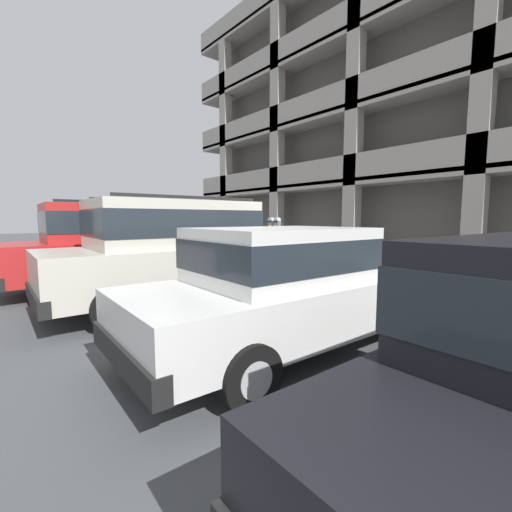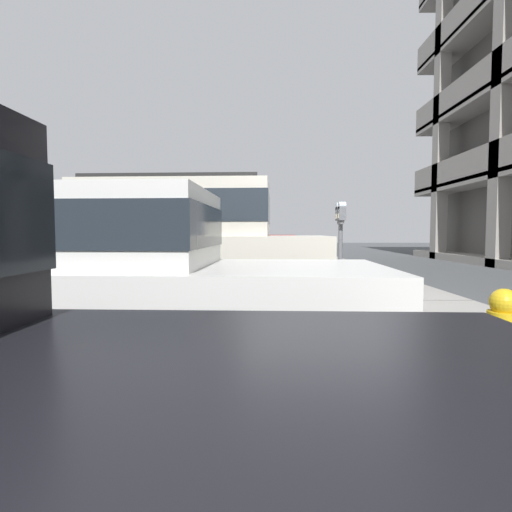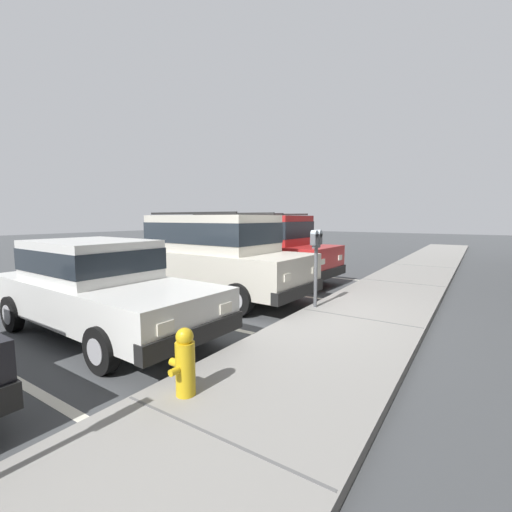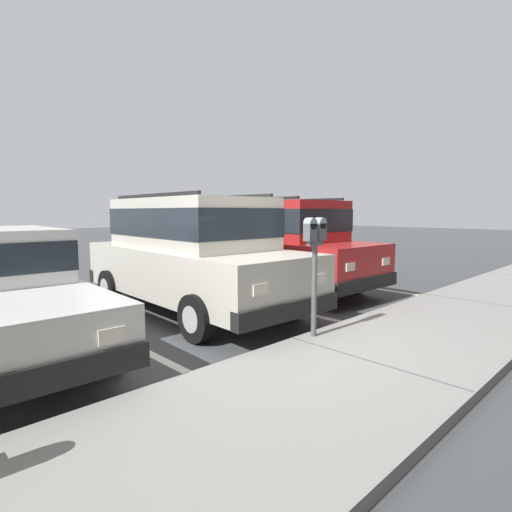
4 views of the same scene
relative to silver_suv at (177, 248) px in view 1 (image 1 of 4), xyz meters
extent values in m
cube|color=#444749|center=(0.18, 2.25, -1.14)|extent=(80.00, 80.00, 0.10)
cube|color=gray|center=(0.18, 3.55, -1.03)|extent=(40.00, 2.20, 0.12)
cube|color=#606060|center=(-7.82, 3.55, -0.97)|extent=(0.03, 2.16, 0.00)
cube|color=#606060|center=(-3.82, 3.55, -0.97)|extent=(0.03, 2.16, 0.00)
cube|color=#606060|center=(0.18, 3.55, -0.97)|extent=(0.03, 2.16, 0.00)
cube|color=#606060|center=(4.18, 3.55, -0.97)|extent=(0.03, 2.16, 0.00)
cube|color=silver|center=(-4.19, 0.85, -1.08)|extent=(0.12, 4.80, 0.01)
cube|color=silver|center=(-1.28, 0.85, -1.08)|extent=(0.12, 4.80, 0.01)
cube|color=silver|center=(1.63, 0.85, -1.08)|extent=(0.12, 4.80, 0.01)
cube|color=silver|center=(4.54, 0.85, -1.08)|extent=(0.12, 4.80, 0.01)
cube|color=beige|center=(0.00, 0.02, -0.36)|extent=(2.00, 4.76, 0.80)
cube|color=beige|center=(0.00, -0.03, 0.46)|extent=(1.72, 2.97, 0.84)
cube|color=#232B33|center=(0.00, -0.03, 0.48)|extent=(1.75, 2.99, 0.46)
cube|color=black|center=(0.08, 2.33, -0.64)|extent=(1.88, 0.23, 0.24)
cube|color=black|center=(-0.08, -2.29, -0.64)|extent=(1.88, 0.23, 0.24)
cube|color=silver|center=(0.65, 2.36, -0.28)|extent=(0.24, 0.04, 0.14)
cube|color=silver|center=(-0.49, 2.40, -0.28)|extent=(0.24, 0.04, 0.14)
cylinder|color=black|center=(0.95, 1.45, -0.76)|extent=(0.22, 0.67, 0.66)
cylinder|color=#B2B2B7|center=(0.95, 1.45, -0.76)|extent=(0.23, 0.37, 0.36)
cylinder|color=black|center=(-0.85, 1.51, -0.76)|extent=(0.22, 0.67, 0.66)
cylinder|color=#B2B2B7|center=(-0.85, 1.51, -0.76)|extent=(0.23, 0.37, 0.36)
cylinder|color=black|center=(0.85, -1.47, -0.76)|extent=(0.22, 0.67, 0.66)
cylinder|color=#B2B2B7|center=(0.85, -1.47, -0.76)|extent=(0.23, 0.37, 0.36)
cylinder|color=black|center=(-0.95, -1.40, -0.76)|extent=(0.22, 0.67, 0.66)
cylinder|color=#B2B2B7|center=(-0.95, -1.40, -0.76)|extent=(0.23, 0.37, 0.36)
cube|color=black|center=(0.69, -0.05, 0.92)|extent=(0.14, 2.62, 0.05)
cube|color=black|center=(-0.69, 0.00, 0.92)|extent=(0.14, 2.62, 0.05)
cube|color=red|center=(-2.51, -0.31, -0.36)|extent=(2.04, 4.78, 0.80)
cube|color=red|center=(-2.52, -0.36, 0.46)|extent=(1.74, 2.98, 0.84)
cube|color=#232B33|center=(-2.52, -0.36, 0.48)|extent=(1.77, 3.01, 0.46)
cube|color=black|center=(-2.41, 2.00, -0.64)|extent=(1.88, 0.24, 0.24)
cube|color=silver|center=(-1.84, 2.02, -0.28)|extent=(0.24, 0.04, 0.14)
cube|color=silver|center=(-2.98, 2.07, -0.28)|extent=(0.24, 0.04, 0.14)
cylinder|color=black|center=(-1.55, 1.10, -0.76)|extent=(0.23, 0.67, 0.66)
cylinder|color=#B2B2B7|center=(-1.55, 1.10, -0.76)|extent=(0.24, 0.37, 0.36)
cylinder|color=black|center=(-3.35, 1.18, -0.76)|extent=(0.23, 0.67, 0.66)
cylinder|color=#B2B2B7|center=(-3.35, 1.18, -0.76)|extent=(0.24, 0.37, 0.36)
cylinder|color=black|center=(-1.68, -1.81, -0.76)|extent=(0.23, 0.67, 0.66)
cylinder|color=#B2B2B7|center=(-1.68, -1.81, -0.76)|extent=(0.24, 0.37, 0.36)
cylinder|color=black|center=(-3.48, -1.73, -0.76)|extent=(0.23, 0.67, 0.66)
cylinder|color=#B2B2B7|center=(-3.48, -1.73, -0.76)|extent=(0.24, 0.37, 0.36)
cube|color=black|center=(-1.83, -0.39, 0.92)|extent=(0.16, 2.62, 0.05)
cube|color=black|center=(-3.20, -0.33, 0.92)|extent=(0.16, 2.62, 0.05)
cube|color=silver|center=(2.98, 0.17, -0.49)|extent=(1.87, 4.46, 0.60)
cube|color=silver|center=(2.97, -0.13, 0.13)|extent=(1.57, 2.04, 0.64)
cube|color=#232B33|center=(2.97, -0.13, 0.15)|extent=(1.60, 2.06, 0.35)
cube|color=black|center=(3.07, 2.33, -0.67)|extent=(1.74, 0.23, 0.24)
cube|color=black|center=(2.90, -1.98, -0.67)|extent=(1.74, 0.23, 0.24)
cube|color=silver|center=(3.59, 2.36, -0.43)|extent=(0.24, 0.04, 0.14)
cube|color=silver|center=(2.54, 2.40, -0.43)|extent=(0.24, 0.04, 0.14)
cylinder|color=black|center=(3.87, 1.51, -0.79)|extent=(0.18, 0.61, 0.60)
cylinder|color=#B2B2B7|center=(3.87, 1.51, -0.79)|extent=(0.19, 0.34, 0.33)
cylinder|color=black|center=(2.20, 1.57, -0.79)|extent=(0.18, 0.61, 0.60)
cylinder|color=#B2B2B7|center=(2.20, 1.57, -0.79)|extent=(0.19, 0.34, 0.33)
cylinder|color=black|center=(3.76, -1.22, -0.79)|extent=(0.18, 0.61, 0.60)
cylinder|color=#B2B2B7|center=(3.76, -1.22, -0.79)|extent=(0.19, 0.34, 0.33)
cylinder|color=black|center=(2.10, -1.16, -0.79)|extent=(0.18, 0.61, 0.60)
cylinder|color=#B2B2B7|center=(2.10, -1.16, -0.79)|extent=(0.19, 0.34, 0.33)
cylinder|color=black|center=(5.00, 1.28, -0.79)|extent=(0.17, 0.60, 0.60)
cylinder|color=#B2B2B7|center=(5.00, 1.28, -0.79)|extent=(0.19, 0.33, 0.33)
cylinder|color=black|center=(4.94, -1.45, -0.79)|extent=(0.17, 0.60, 0.60)
cylinder|color=#B2B2B7|center=(4.94, -1.45, -0.79)|extent=(0.19, 0.33, 0.33)
cylinder|color=#595B60|center=(-0.09, 2.60, -0.37)|extent=(0.07, 0.07, 1.20)
cube|color=#595B60|center=(-0.09, 2.60, 0.26)|extent=(0.28, 0.06, 0.06)
cube|color=#515459|center=(-0.19, 2.60, 0.40)|extent=(0.15, 0.11, 0.22)
cylinder|color=#8C99A3|center=(-0.19, 2.60, 0.51)|extent=(0.15, 0.11, 0.15)
cube|color=#B7B293|center=(-0.19, 2.54, 0.36)|extent=(0.08, 0.01, 0.08)
cube|color=#515459|center=(0.01, 2.60, 0.40)|extent=(0.15, 0.11, 0.22)
cylinder|color=#8C99A3|center=(0.01, 2.60, 0.51)|extent=(0.15, 0.11, 0.15)
cube|color=#B7B293|center=(0.01, 2.54, 0.36)|extent=(0.08, 0.01, 0.08)
cube|color=gray|center=(1.98, 9.14, 2.61)|extent=(32.00, 0.20, 1.10)
cube|color=gray|center=(1.98, 9.14, 5.61)|extent=(32.00, 0.20, 1.10)
cube|color=gray|center=(-11.74, 9.29, 4.91)|extent=(0.60, 0.50, 12.00)
cube|color=gray|center=(-7.16, 9.29, 4.91)|extent=(0.60, 0.50, 12.00)
cube|color=gray|center=(-2.59, 9.29, 4.91)|extent=(0.60, 0.50, 12.00)
cube|color=gray|center=(1.98, 9.29, 4.91)|extent=(0.60, 0.50, 12.00)
cylinder|color=gold|center=(3.82, 2.90, -0.69)|extent=(0.20, 0.20, 0.55)
sphere|color=gold|center=(3.82, 2.90, -0.36)|extent=(0.18, 0.18, 0.18)
cylinder|color=gold|center=(3.82, 2.75, -0.67)|extent=(0.08, 0.10, 0.08)
cylinder|color=gold|center=(3.97, 2.90, -0.67)|extent=(0.10, 0.07, 0.07)
camera|label=1|loc=(5.94, -2.97, 0.56)|focal=24.00mm
camera|label=2|loc=(6.42, 1.33, 0.10)|focal=28.00mm
camera|label=3|loc=(6.19, 5.32, 0.83)|focal=24.00mm
camera|label=4|loc=(4.00, 5.74, 0.66)|focal=28.00mm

